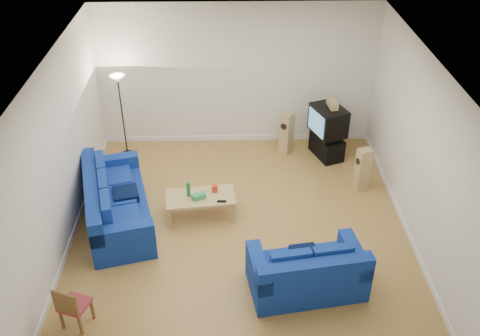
{
  "coord_description": "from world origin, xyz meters",
  "views": [
    {
      "loc": [
        -0.19,
        -7.45,
        6.31
      ],
      "look_at": [
        0.0,
        0.4,
        1.1
      ],
      "focal_mm": 40.0,
      "sensor_mm": 36.0,
      "label": 1
    }
  ],
  "objects_px": {
    "tv_stand": "(327,146)",
    "television": "(328,120)",
    "sofa_loveseat": "(308,274)",
    "sofa_three_seat": "(114,206)",
    "coffee_table": "(201,199)"
  },
  "relations": [
    {
      "from": "coffee_table",
      "to": "television",
      "type": "relative_size",
      "value": 1.44
    },
    {
      "from": "tv_stand",
      "to": "television",
      "type": "relative_size",
      "value": 0.88
    },
    {
      "from": "sofa_loveseat",
      "to": "tv_stand",
      "type": "bearing_deg",
      "value": 67.8
    },
    {
      "from": "tv_stand",
      "to": "television",
      "type": "bearing_deg",
      "value": -56.37
    },
    {
      "from": "sofa_loveseat",
      "to": "television",
      "type": "bearing_deg",
      "value": 68.13
    },
    {
      "from": "sofa_loveseat",
      "to": "coffee_table",
      "type": "distance_m",
      "value": 2.58
    },
    {
      "from": "tv_stand",
      "to": "sofa_three_seat",
      "type": "bearing_deg",
      "value": -83.33
    },
    {
      "from": "sofa_loveseat",
      "to": "tv_stand",
      "type": "height_order",
      "value": "sofa_loveseat"
    },
    {
      "from": "tv_stand",
      "to": "television",
      "type": "height_order",
      "value": "television"
    },
    {
      "from": "television",
      "to": "sofa_loveseat",
      "type": "bearing_deg",
      "value": -33.99
    },
    {
      "from": "sofa_three_seat",
      "to": "coffee_table",
      "type": "relative_size",
      "value": 1.97
    },
    {
      "from": "sofa_three_seat",
      "to": "coffee_table",
      "type": "xyz_separation_m",
      "value": [
        1.57,
        0.12,
        0.06
      ]
    },
    {
      "from": "coffee_table",
      "to": "sofa_loveseat",
      "type": "bearing_deg",
      "value": -47.77
    },
    {
      "from": "sofa_loveseat",
      "to": "television",
      "type": "distance_m",
      "value": 4.08
    },
    {
      "from": "sofa_three_seat",
      "to": "tv_stand",
      "type": "height_order",
      "value": "sofa_three_seat"
    }
  ]
}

